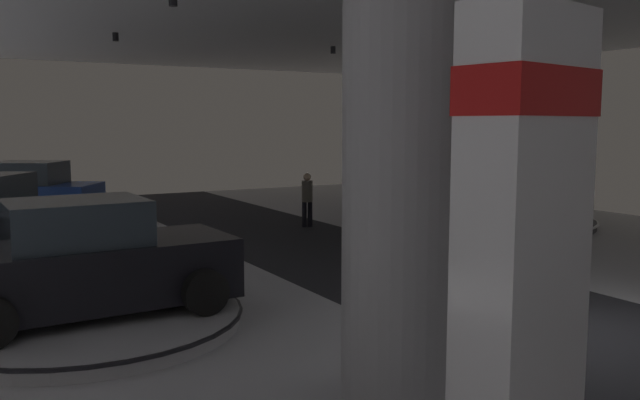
{
  "coord_description": "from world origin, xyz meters",
  "views": [
    {
      "loc": [
        -7.85,
        -5.93,
        3.03
      ],
      "look_at": [
        -0.89,
        6.14,
        1.4
      ],
      "focal_mm": 36.67,
      "sensor_mm": 36.0,
      "label": 1
    }
  ],
  "objects_px": {
    "display_platform_far_right": "(496,221)",
    "pickup_truck_far_right": "(499,186)",
    "display_platform_deep_left": "(25,223)",
    "display_car_mid_left": "(86,263)",
    "brand_sign_pylon": "(522,254)",
    "display_platform_mid_left": "(91,319)",
    "column_left": "(401,150)",
    "visitor_walking_near": "(307,196)",
    "display_car_deep_left": "(25,194)"
  },
  "relations": [
    {
      "from": "display_platform_far_right",
      "to": "pickup_truck_far_right",
      "type": "height_order",
      "value": "pickup_truck_far_right"
    },
    {
      "from": "pickup_truck_far_right",
      "to": "display_platform_deep_left",
      "type": "xyz_separation_m",
      "value": [
        -12.63,
        6.36,
        -1.03
      ]
    },
    {
      "from": "display_car_mid_left",
      "to": "brand_sign_pylon",
      "type": "bearing_deg",
      "value": -71.57
    },
    {
      "from": "pickup_truck_far_right",
      "to": "display_platform_deep_left",
      "type": "relative_size",
      "value": 1.24
    },
    {
      "from": "display_platform_deep_left",
      "to": "display_car_mid_left",
      "type": "bearing_deg",
      "value": -91.23
    },
    {
      "from": "display_platform_far_right",
      "to": "display_platform_mid_left",
      "type": "relative_size",
      "value": 1.28
    },
    {
      "from": "brand_sign_pylon",
      "to": "display_platform_far_right",
      "type": "height_order",
      "value": "brand_sign_pylon"
    },
    {
      "from": "display_car_mid_left",
      "to": "display_platform_deep_left",
      "type": "height_order",
      "value": "display_car_mid_left"
    },
    {
      "from": "column_left",
      "to": "visitor_walking_near",
      "type": "relative_size",
      "value": 3.46
    },
    {
      "from": "display_platform_mid_left",
      "to": "display_platform_deep_left",
      "type": "height_order",
      "value": "same"
    },
    {
      "from": "pickup_truck_far_right",
      "to": "display_car_mid_left",
      "type": "xyz_separation_m",
      "value": [
        -12.86,
        -4.51,
        -0.16
      ]
    },
    {
      "from": "display_car_mid_left",
      "to": "visitor_walking_near",
      "type": "bearing_deg",
      "value": 42.35
    },
    {
      "from": "brand_sign_pylon",
      "to": "display_car_mid_left",
      "type": "bearing_deg",
      "value": 108.43
    },
    {
      "from": "display_car_mid_left",
      "to": "display_platform_deep_left",
      "type": "distance_m",
      "value": 10.9
    },
    {
      "from": "brand_sign_pylon",
      "to": "visitor_walking_near",
      "type": "bearing_deg",
      "value": 67.92
    },
    {
      "from": "display_platform_far_right",
      "to": "display_platform_mid_left",
      "type": "xyz_separation_m",
      "value": [
        -12.57,
        -4.33,
        0.0
      ]
    },
    {
      "from": "column_left",
      "to": "display_platform_deep_left",
      "type": "height_order",
      "value": "column_left"
    },
    {
      "from": "brand_sign_pylon",
      "to": "display_car_deep_left",
      "type": "relative_size",
      "value": 0.87
    },
    {
      "from": "column_left",
      "to": "brand_sign_pylon",
      "type": "height_order",
      "value": "column_left"
    },
    {
      "from": "column_left",
      "to": "display_platform_mid_left",
      "type": "bearing_deg",
      "value": 121.28
    },
    {
      "from": "display_car_mid_left",
      "to": "display_platform_mid_left",
      "type": "bearing_deg",
      "value": 1.76
    },
    {
      "from": "display_car_mid_left",
      "to": "display_platform_deep_left",
      "type": "bearing_deg",
      "value": 88.77
    },
    {
      "from": "display_platform_mid_left",
      "to": "display_car_deep_left",
      "type": "height_order",
      "value": "display_car_deep_left"
    },
    {
      "from": "column_left",
      "to": "brand_sign_pylon",
      "type": "xyz_separation_m",
      "value": [
        -0.46,
        -2.17,
        -0.73
      ]
    },
    {
      "from": "display_platform_mid_left",
      "to": "display_platform_deep_left",
      "type": "xyz_separation_m",
      "value": [
        0.2,
        10.87,
        -0.0
      ]
    },
    {
      "from": "column_left",
      "to": "pickup_truck_far_right",
      "type": "relative_size",
      "value": 0.99
    },
    {
      "from": "display_car_deep_left",
      "to": "display_platform_deep_left",
      "type": "bearing_deg",
      "value": 147.87
    },
    {
      "from": "column_left",
      "to": "display_platform_far_right",
      "type": "height_order",
      "value": "column_left"
    },
    {
      "from": "column_left",
      "to": "visitor_walking_near",
      "type": "xyz_separation_m",
      "value": [
        4.88,
        11.0,
        -1.84
      ]
    },
    {
      "from": "display_platform_far_right",
      "to": "pickup_truck_far_right",
      "type": "relative_size",
      "value": 1.04
    },
    {
      "from": "column_left",
      "to": "pickup_truck_far_right",
      "type": "height_order",
      "value": "column_left"
    },
    {
      "from": "visitor_walking_near",
      "to": "column_left",
      "type": "bearing_deg",
      "value": -113.95
    },
    {
      "from": "display_car_deep_left",
      "to": "display_platform_mid_left",
      "type": "bearing_deg",
      "value": -91.21
    },
    {
      "from": "column_left",
      "to": "display_car_mid_left",
      "type": "relative_size",
      "value": 1.28
    },
    {
      "from": "column_left",
      "to": "visitor_walking_near",
      "type": "distance_m",
      "value": 12.17
    },
    {
      "from": "column_left",
      "to": "display_platform_deep_left",
      "type": "relative_size",
      "value": 1.22
    },
    {
      "from": "display_car_mid_left",
      "to": "column_left",
      "type": "bearing_deg",
      "value": -58.4
    },
    {
      "from": "brand_sign_pylon",
      "to": "display_car_deep_left",
      "type": "distance_m",
      "value": 17.35
    },
    {
      "from": "column_left",
      "to": "display_car_deep_left",
      "type": "xyz_separation_m",
      "value": [
        -2.32,
        15.04,
        -1.76
      ]
    },
    {
      "from": "display_platform_mid_left",
      "to": "display_car_deep_left",
      "type": "distance_m",
      "value": 10.89
    },
    {
      "from": "brand_sign_pylon",
      "to": "visitor_walking_near",
      "type": "height_order",
      "value": "brand_sign_pylon"
    },
    {
      "from": "visitor_walking_near",
      "to": "display_car_deep_left",
      "type": "bearing_deg",
      "value": 150.68
    },
    {
      "from": "column_left",
      "to": "pickup_truck_far_right",
      "type": "xyz_separation_m",
      "value": [
        10.28,
        8.7,
        -1.59
      ]
    },
    {
      "from": "brand_sign_pylon",
      "to": "display_car_mid_left",
      "type": "height_order",
      "value": "brand_sign_pylon"
    },
    {
      "from": "brand_sign_pylon",
      "to": "display_platform_far_right",
      "type": "distance_m",
      "value": 15.09
    },
    {
      "from": "pickup_truck_far_right",
      "to": "display_car_deep_left",
      "type": "distance_m",
      "value": 14.11
    },
    {
      "from": "display_platform_far_right",
      "to": "display_car_deep_left",
      "type": "relative_size",
      "value": 1.28
    },
    {
      "from": "display_platform_far_right",
      "to": "display_platform_deep_left",
      "type": "xyz_separation_m",
      "value": [
        -12.36,
        6.54,
        0.0
      ]
    },
    {
      "from": "display_platform_far_right",
      "to": "visitor_walking_near",
      "type": "relative_size",
      "value": 3.62
    },
    {
      "from": "display_platform_mid_left",
      "to": "column_left",
      "type": "bearing_deg",
      "value": -58.72
    }
  ]
}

